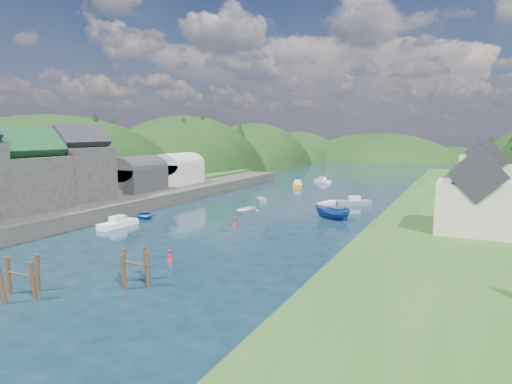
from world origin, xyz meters
The scene contains 14 objects.
ground centered at (0.00, 50.00, 0.00)m, with size 600.00×600.00×0.00m, color black.
hillside_left centered at (-45.00, 75.00, -8.03)m, with size 44.00×245.56×52.00m.
far_hills centered at (1.22, 174.01, -10.80)m, with size 103.00×68.00×44.00m.
hill_trees centered at (-0.09, 64.96, 11.02)m, with size 91.51×150.45×12.51m.
quay_left centered at (-24.00, 20.00, 1.00)m, with size 12.00×110.00×2.00m, color #2D2B28.
terrace_left_grass centered at (-31.00, 20.00, 1.25)m, with size 12.00×110.00×2.50m, color #234719.
boat_sheds centered at (-26.00, 39.00, 5.27)m, with size 7.00×21.00×7.50m.
terrace_right centered at (25.00, 40.00, 1.20)m, with size 16.00×120.00×2.40m, color #234719.
right_bank_cottages centered at (28.00, 48.33, 5.84)m, with size 9.00×59.24×8.41m.
piling_cluster_near centered at (-3.24, -4.97, 1.19)m, with size 3.39×3.15×3.52m.
piling_cluster_far centered at (2.53, 0.94, 1.15)m, with size 3.09×2.89×3.44m.
channel_buoy_near centered at (0.99, 7.37, 0.48)m, with size 0.70×0.70×1.10m.
channel_buoy_far centered at (-1.05, 23.77, 0.48)m, with size 0.70×0.70×1.10m.
moored_boats centered at (-4.91, 25.17, 0.63)m, with size 35.73×95.76×2.36m.
Camera 1 is at (26.06, -24.58, 12.25)m, focal length 30.00 mm.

